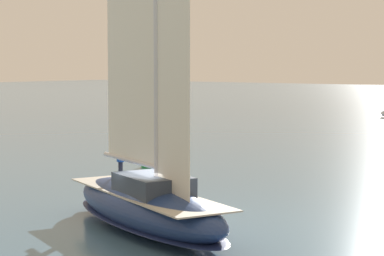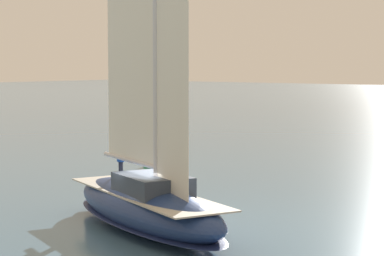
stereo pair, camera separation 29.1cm
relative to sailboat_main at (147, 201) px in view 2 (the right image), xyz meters
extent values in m
plane|color=#42667F|center=(-0.02, 0.01, -1.22)|extent=(400.00, 400.00, 0.00)
ellipsoid|color=navy|center=(-0.02, 0.01, -0.26)|extent=(11.76, 7.33, 1.94)
ellipsoid|color=#19234C|center=(-0.02, 0.01, -0.79)|extent=(11.88, 7.40, 0.23)
cube|color=#BCB7A8|center=(-0.02, 0.01, 0.31)|extent=(10.30, 6.33, 0.06)
cube|color=#333D4C|center=(0.51, -0.21, 0.74)|extent=(3.81, 3.29, 0.80)
cylinder|color=silver|center=(0.82, -0.34, 7.47)|extent=(0.23, 0.23, 14.26)
cylinder|color=silver|center=(-1.55, 0.64, 1.48)|extent=(4.82, 2.15, 0.19)
cube|color=silver|center=(-1.36, 0.56, 7.33)|extent=(4.37, 1.84, 11.70)
cube|color=silver|center=(2.08, -0.86, 4.26)|extent=(2.33, 0.98, 7.84)
cylinder|color=#232838|center=(-3.03, 1.67, 0.76)|extent=(0.26, 0.26, 0.85)
cylinder|color=#1E4CA5|center=(-3.03, 1.67, 1.51)|extent=(0.44, 0.44, 0.65)
sphere|color=tan|center=(-3.03, 1.67, 1.96)|extent=(0.24, 0.24, 0.24)
cylinder|color=green|center=(-12.36, 14.27, -0.89)|extent=(0.90, 0.90, 0.68)
cone|color=green|center=(-12.36, 14.27, -0.14)|extent=(0.68, 0.68, 0.83)
sphere|color=#F2F266|center=(-12.36, 14.27, 0.36)|extent=(0.16, 0.16, 0.16)
camera|label=1|loc=(19.76, -22.64, 5.57)|focal=70.00mm
camera|label=2|loc=(19.99, -22.46, 5.57)|focal=70.00mm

